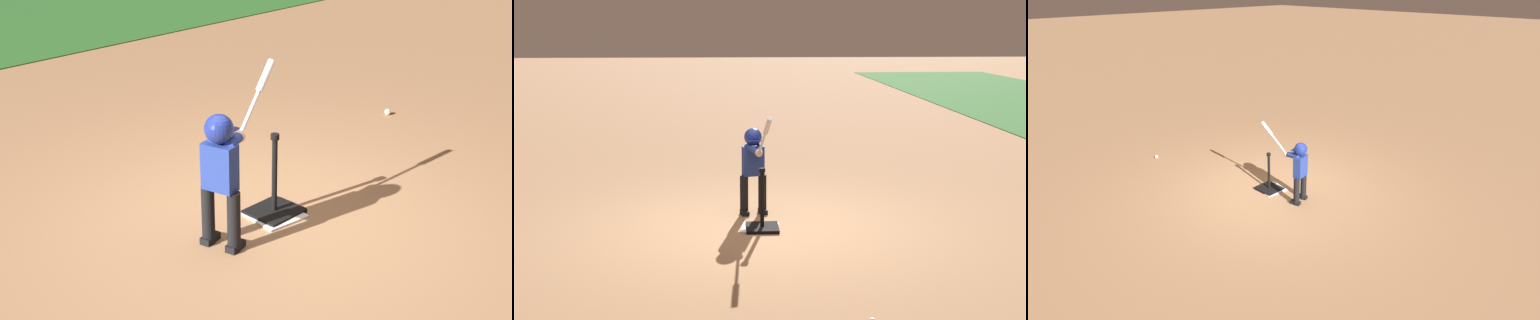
# 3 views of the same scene
# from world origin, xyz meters

# --- Properties ---
(ground_plane) EXTENTS (90.00, 90.00, 0.00)m
(ground_plane) POSITION_xyz_m (0.00, 0.00, 0.00)
(ground_plane) COLOR #99704C
(home_plate) EXTENTS (0.49, 0.49, 0.02)m
(home_plate) POSITION_xyz_m (0.05, -0.02, 0.01)
(home_plate) COLOR white
(home_plate) RESTS_ON ground_plane
(batting_tee) EXTENTS (0.44, 0.40, 0.76)m
(batting_tee) POSITION_xyz_m (0.08, 0.01, 0.11)
(batting_tee) COLOR black
(batting_tee) RESTS_ON ground_plane
(batter_child) EXTENTS (0.92, 0.40, 1.40)m
(batter_child) POSITION_xyz_m (-0.61, -0.07, 0.73)
(batter_child) COLOR black
(batter_child) RESTS_ON ground_plane
(baseball) EXTENTS (0.07, 0.07, 0.07)m
(baseball) POSITION_xyz_m (2.98, 0.79, 0.04)
(baseball) COLOR white
(baseball) RESTS_ON ground_plane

